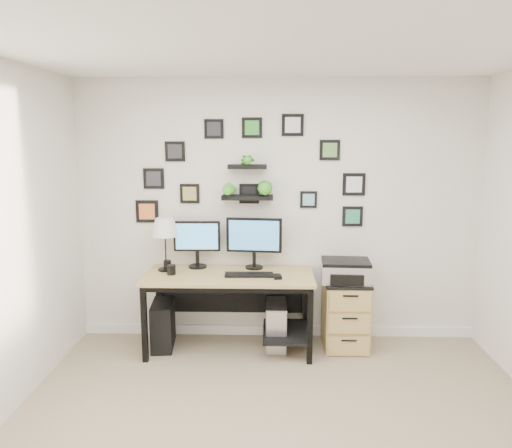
{
  "coord_description": "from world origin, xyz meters",
  "views": [
    {
      "loc": [
        -0.08,
        -2.93,
        2.06
      ],
      "look_at": [
        -0.21,
        1.83,
        1.2
      ],
      "focal_mm": 35.0,
      "sensor_mm": 36.0,
      "label": 1
    }
  ],
  "objects_px": {
    "monitor_left": "(197,241)",
    "table_lamp": "(165,229)",
    "pc_tower_grey": "(276,325)",
    "monitor_right": "(254,239)",
    "printer": "(345,271)",
    "file_cabinet": "(345,314)",
    "mug": "(171,270)",
    "desk": "(233,286)",
    "pc_tower_black": "(163,325)"
  },
  "relations": [
    {
      "from": "monitor_left",
      "to": "table_lamp",
      "type": "bearing_deg",
      "value": -159.97
    },
    {
      "from": "monitor_left",
      "to": "pc_tower_grey",
      "type": "distance_m",
      "value": 1.13
    },
    {
      "from": "monitor_right",
      "to": "printer",
      "type": "distance_m",
      "value": 0.93
    },
    {
      "from": "monitor_left",
      "to": "pc_tower_grey",
      "type": "bearing_deg",
      "value": -11.99
    },
    {
      "from": "file_cabinet",
      "to": "printer",
      "type": "bearing_deg",
      "value": -119.75
    },
    {
      "from": "monitor_right",
      "to": "mug",
      "type": "height_order",
      "value": "monitor_right"
    },
    {
      "from": "monitor_right",
      "to": "file_cabinet",
      "type": "height_order",
      "value": "monitor_right"
    },
    {
      "from": "monitor_left",
      "to": "printer",
      "type": "height_order",
      "value": "monitor_left"
    },
    {
      "from": "desk",
      "to": "table_lamp",
      "type": "bearing_deg",
      "value": 172.11
    },
    {
      "from": "pc_tower_grey",
      "to": "file_cabinet",
      "type": "distance_m",
      "value": 0.69
    },
    {
      "from": "printer",
      "to": "monitor_right",
      "type": "bearing_deg",
      "value": 170.17
    },
    {
      "from": "monitor_left",
      "to": "mug",
      "type": "bearing_deg",
      "value": -129.62
    },
    {
      "from": "monitor_left",
      "to": "monitor_right",
      "type": "distance_m",
      "value": 0.57
    },
    {
      "from": "monitor_right",
      "to": "pc_tower_black",
      "type": "relative_size",
      "value": 1.22
    },
    {
      "from": "mug",
      "to": "printer",
      "type": "relative_size",
      "value": 0.19
    },
    {
      "from": "mug",
      "to": "pc_tower_grey",
      "type": "bearing_deg",
      "value": 5.1
    },
    {
      "from": "file_cabinet",
      "to": "printer",
      "type": "xyz_separation_m",
      "value": [
        -0.02,
        -0.03,
        0.44
      ]
    },
    {
      "from": "desk",
      "to": "mug",
      "type": "xyz_separation_m",
      "value": [
        -0.58,
        -0.06,
        0.17
      ]
    },
    {
      "from": "monitor_right",
      "to": "file_cabinet",
      "type": "bearing_deg",
      "value": -7.83
    },
    {
      "from": "desk",
      "to": "pc_tower_black",
      "type": "distance_m",
      "value": 0.8
    },
    {
      "from": "mug",
      "to": "printer",
      "type": "bearing_deg",
      "value": 2.98
    },
    {
      "from": "monitor_left",
      "to": "file_cabinet",
      "type": "distance_m",
      "value": 1.62
    },
    {
      "from": "monitor_right",
      "to": "table_lamp",
      "type": "height_order",
      "value": "table_lamp"
    },
    {
      "from": "desk",
      "to": "monitor_right",
      "type": "bearing_deg",
      "value": 42.88
    },
    {
      "from": "mug",
      "to": "pc_tower_black",
      "type": "relative_size",
      "value": 0.21
    },
    {
      "from": "monitor_right",
      "to": "pc_tower_black",
      "type": "distance_m",
      "value": 1.23
    },
    {
      "from": "table_lamp",
      "to": "pc_tower_grey",
      "type": "distance_m",
      "value": 1.43
    },
    {
      "from": "mug",
      "to": "printer",
      "type": "xyz_separation_m",
      "value": [
        1.65,
        0.09,
        -0.02
      ]
    },
    {
      "from": "pc_tower_black",
      "to": "monitor_left",
      "type": "bearing_deg",
      "value": 25.91
    },
    {
      "from": "mug",
      "to": "pc_tower_black",
      "type": "xyz_separation_m",
      "value": [
        -0.11,
        0.06,
        -0.57
      ]
    },
    {
      "from": "desk",
      "to": "pc_tower_black",
      "type": "bearing_deg",
      "value": 179.93
    },
    {
      "from": "table_lamp",
      "to": "mug",
      "type": "bearing_deg",
      "value": -61.4
    },
    {
      "from": "mug",
      "to": "file_cabinet",
      "type": "bearing_deg",
      "value": 3.94
    },
    {
      "from": "pc_tower_black",
      "to": "file_cabinet",
      "type": "relative_size",
      "value": 0.67
    },
    {
      "from": "table_lamp",
      "to": "desk",
      "type": "bearing_deg",
      "value": -7.89
    },
    {
      "from": "pc_tower_grey",
      "to": "monitor_right",
      "type": "bearing_deg",
      "value": 145.65
    },
    {
      "from": "desk",
      "to": "monitor_right",
      "type": "distance_m",
      "value": 0.5
    },
    {
      "from": "desk",
      "to": "table_lamp",
      "type": "height_order",
      "value": "table_lamp"
    },
    {
      "from": "desk",
      "to": "pc_tower_grey",
      "type": "relative_size",
      "value": 3.56
    },
    {
      "from": "mug",
      "to": "pc_tower_black",
      "type": "distance_m",
      "value": 0.59
    },
    {
      "from": "file_cabinet",
      "to": "desk",
      "type": "bearing_deg",
      "value": -176.94
    },
    {
      "from": "pc_tower_black",
      "to": "pc_tower_grey",
      "type": "bearing_deg",
      "value": -3.93
    },
    {
      "from": "pc_tower_grey",
      "to": "monitor_left",
      "type": "bearing_deg",
      "value": 168.01
    },
    {
      "from": "monitor_left",
      "to": "table_lamp",
      "type": "height_order",
      "value": "table_lamp"
    },
    {
      "from": "monitor_left",
      "to": "pc_tower_grey",
      "type": "xyz_separation_m",
      "value": [
        0.78,
        -0.17,
        -0.8
      ]
    },
    {
      "from": "mug",
      "to": "pc_tower_black",
      "type": "height_order",
      "value": "mug"
    },
    {
      "from": "pc_tower_grey",
      "to": "file_cabinet",
      "type": "xyz_separation_m",
      "value": [
        0.68,
        0.03,
        0.11
      ]
    },
    {
      "from": "desk",
      "to": "monitor_right",
      "type": "height_order",
      "value": "monitor_right"
    },
    {
      "from": "monitor_right",
      "to": "pc_tower_black",
      "type": "height_order",
      "value": "monitor_right"
    },
    {
      "from": "file_cabinet",
      "to": "monitor_left",
      "type": "bearing_deg",
      "value": 174.52
    }
  ]
}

